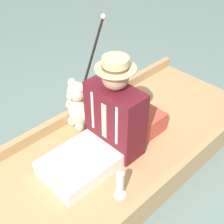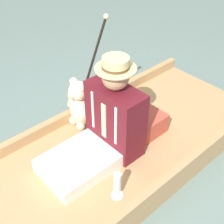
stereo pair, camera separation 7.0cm
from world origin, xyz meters
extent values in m
plane|color=slate|center=(0.00, 0.00, 0.00)|extent=(16.00, 16.00, 0.00)
cube|color=tan|center=(0.00, 0.00, 0.08)|extent=(1.09, 2.97, 0.15)
cube|color=tan|center=(-0.52, 0.00, 0.20)|extent=(0.06, 2.97, 0.09)
cube|color=tan|center=(0.52, 0.00, 0.20)|extent=(0.06, 2.97, 0.09)
cube|color=#B24738|center=(0.04, -0.47, 0.23)|extent=(0.39, 0.27, 0.17)
cube|color=white|center=(0.01, 0.21, 0.21)|extent=(0.41, 0.52, 0.11)
cube|color=#5B141E|center=(0.01, -0.16, 0.42)|extent=(0.45, 0.22, 0.54)
cube|color=beige|center=(0.01, -0.04, 0.46)|extent=(0.04, 0.01, 0.30)
cube|color=white|center=(-0.11, -0.05, 0.49)|extent=(0.02, 0.01, 0.33)
cube|color=white|center=(0.14, -0.05, 0.49)|extent=(0.02, 0.01, 0.33)
sphere|color=tan|center=(0.01, -0.16, 0.79)|extent=(0.19, 0.19, 0.19)
cylinder|color=#CCB77F|center=(0.01, -0.16, 0.85)|extent=(0.28, 0.28, 0.01)
cylinder|color=#CCB77F|center=(0.01, -0.16, 0.90)|extent=(0.18, 0.18, 0.08)
cylinder|color=brown|center=(0.01, -0.16, 0.87)|extent=(0.19, 0.19, 0.02)
ellipsoid|color=beige|center=(0.40, -0.11, 0.29)|extent=(0.19, 0.16, 0.28)
sphere|color=beige|center=(0.40, -0.11, 0.50)|extent=(0.16, 0.16, 0.16)
sphere|color=tan|center=(0.40, -0.05, 0.49)|extent=(0.06, 0.06, 0.06)
sphere|color=beige|center=(0.35, -0.11, 0.56)|extent=(0.07, 0.07, 0.07)
sphere|color=beige|center=(0.46, -0.11, 0.56)|extent=(0.07, 0.07, 0.07)
cylinder|color=beige|center=(0.30, -0.11, 0.34)|extent=(0.11, 0.07, 0.12)
cylinder|color=beige|center=(0.50, -0.11, 0.34)|extent=(0.11, 0.07, 0.12)
sphere|color=beige|center=(0.35, -0.08, 0.19)|extent=(0.08, 0.08, 0.08)
sphere|color=beige|center=(0.45, -0.08, 0.19)|extent=(0.08, 0.08, 0.08)
cylinder|color=silver|center=(-0.35, 0.16, 0.15)|extent=(0.08, 0.08, 0.01)
cylinder|color=silver|center=(-0.35, 0.16, 0.19)|extent=(0.01, 0.01, 0.06)
cylinder|color=silver|center=(-0.35, 0.16, 0.29)|extent=(0.05, 0.05, 0.15)
cylinder|color=black|center=(0.45, -0.26, 0.58)|extent=(0.02, 0.40, 0.86)
sphere|color=beige|center=(0.45, -0.45, 1.01)|extent=(0.04, 0.04, 0.04)
camera|label=1|loc=(-1.25, 1.12, 1.90)|focal=50.00mm
camera|label=2|loc=(-1.30, 1.07, 1.90)|focal=50.00mm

